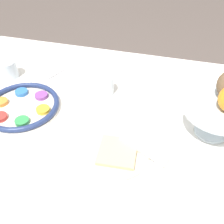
% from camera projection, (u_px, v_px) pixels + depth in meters
% --- Properties ---
extents(ground_plane, '(8.00, 8.00, 0.00)m').
position_uv_depth(ground_plane, '(110.00, 214.00, 1.45)').
color(ground_plane, '#564C47').
extents(dining_table, '(1.51, 0.98, 0.73)m').
position_uv_depth(dining_table, '(109.00, 175.00, 1.20)').
color(dining_table, white).
rests_on(dining_table, ground_plane).
extents(seder_plate, '(0.28, 0.28, 0.03)m').
position_uv_depth(seder_plate, '(22.00, 106.00, 0.98)').
color(seder_plate, silver).
rests_on(seder_plate, dining_table).
extents(fruit_stand, '(0.22, 0.22, 0.13)m').
position_uv_depth(fruit_stand, '(218.00, 110.00, 0.83)').
color(fruit_stand, silver).
rests_on(fruit_stand, dining_table).
extents(bread_plate, '(0.20, 0.20, 0.02)m').
position_uv_depth(bread_plate, '(118.00, 153.00, 0.82)').
color(bread_plate, beige).
rests_on(bread_plate, dining_table).
extents(napkin_roll, '(0.17, 0.10, 0.04)m').
position_uv_depth(napkin_roll, '(144.00, 149.00, 0.82)').
color(napkin_roll, white).
rests_on(napkin_roll, dining_table).
extents(cup_near, '(0.08, 0.08, 0.08)m').
position_uv_depth(cup_near, '(8.00, 69.00, 1.13)').
color(cup_near, silver).
rests_on(cup_near, dining_table).
extents(cup_mid, '(0.08, 0.08, 0.08)m').
position_uv_depth(cup_mid, '(104.00, 85.00, 1.05)').
color(cup_mid, silver).
rests_on(cup_mid, dining_table).
extents(fork_left, '(0.09, 0.15, 0.01)m').
position_uv_depth(fork_left, '(51.00, 76.00, 1.15)').
color(fork_left, silver).
rests_on(fork_left, dining_table).
extents(fork_right, '(0.08, 0.16, 0.01)m').
position_uv_depth(fork_right, '(57.00, 77.00, 1.15)').
color(fork_right, silver).
rests_on(fork_right, dining_table).
extents(spoon, '(0.15, 0.04, 0.01)m').
position_uv_depth(spoon, '(140.00, 161.00, 0.81)').
color(spoon, silver).
rests_on(spoon, dining_table).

